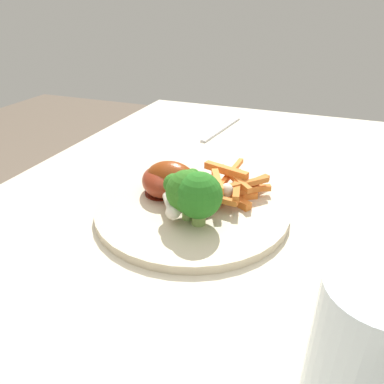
% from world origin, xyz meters
% --- Properties ---
extents(dining_table, '(1.24, 0.68, 0.72)m').
position_xyz_m(dining_table, '(0.00, 0.00, 0.62)').
color(dining_table, beige).
rests_on(dining_table, ground_plane).
extents(dinner_plate, '(0.27, 0.27, 0.01)m').
position_xyz_m(dinner_plate, '(-0.06, -0.02, 0.73)').
color(dinner_plate, beige).
rests_on(dinner_plate, dining_table).
extents(broccoli_floret_front, '(0.06, 0.06, 0.07)m').
position_xyz_m(broccoli_floret_front, '(-0.02, -0.01, 0.78)').
color(broccoli_floret_front, '#86B25A').
rests_on(broccoli_floret_front, dinner_plate).
extents(broccoli_floret_middle, '(0.06, 0.06, 0.07)m').
position_xyz_m(broccoli_floret_middle, '(-0.01, 0.00, 0.78)').
color(broccoli_floret_middle, '#7FA24D').
rests_on(broccoli_floret_middle, dinner_plate).
extents(carrot_fries_pile, '(0.16, 0.11, 0.04)m').
position_xyz_m(carrot_fries_pile, '(-0.09, 0.02, 0.75)').
color(carrot_fries_pile, orange).
rests_on(carrot_fries_pile, dinner_plate).
extents(chicken_drumstick_near, '(0.05, 0.13, 0.05)m').
position_xyz_m(chicken_drumstick_near, '(-0.07, -0.05, 0.76)').
color(chicken_drumstick_near, '#622009').
rests_on(chicken_drumstick_near, dinner_plate).
extents(chicken_drumstick_far, '(0.13, 0.10, 0.04)m').
position_xyz_m(chicken_drumstick_far, '(-0.07, -0.07, 0.76)').
color(chicken_drumstick_far, '#5F1A0E').
rests_on(chicken_drumstick_far, dinner_plate).
extents(fork, '(0.19, 0.04, 0.00)m').
position_xyz_m(fork, '(-0.42, -0.08, 0.73)').
color(fork, silver).
rests_on(fork, dining_table).
extents(water_glass, '(0.07, 0.07, 0.12)m').
position_xyz_m(water_glass, '(0.17, 0.19, 0.78)').
color(water_glass, silver).
rests_on(water_glass, dining_table).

